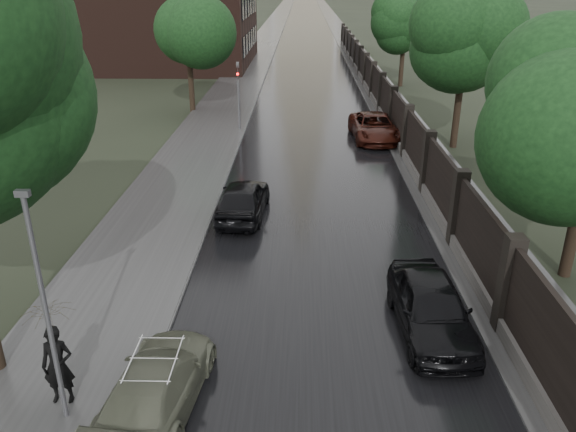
# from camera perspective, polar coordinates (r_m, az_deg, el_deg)

# --- Properties ---
(road) EXTENTS (8.00, 420.00, 0.02)m
(road) POSITION_cam_1_polar(r_m,az_deg,el_deg) (197.55, 1.77, 20.80)
(road) COLOR black
(road) RESTS_ON ground
(sidewalk_left) EXTENTS (4.00, 420.00, 0.16)m
(sidewalk_left) POSITION_cam_1_polar(r_m,az_deg,el_deg) (197.61, -0.09, 20.83)
(sidewalk_left) COLOR #2D2D2D
(sidewalk_left) RESTS_ON ground
(verge_right) EXTENTS (3.00, 420.00, 0.08)m
(verge_right) POSITION_cam_1_polar(r_m,az_deg,el_deg) (197.64, 3.48, 20.78)
(verge_right) COLOR #2D2D2D
(verge_right) RESTS_ON ground
(fence_right) EXTENTS (0.45, 75.72, 2.70)m
(fence_right) POSITION_cam_1_polar(r_m,az_deg,el_deg) (40.42, 9.07, 12.33)
(fence_right) COLOR #383533
(fence_right) RESTS_ON ground
(tree_left_far) EXTENTS (4.25, 4.25, 7.39)m
(tree_left_far) POSITION_cam_1_polar(r_m,az_deg,el_deg) (38.22, -10.18, 18.06)
(tree_left_far) COLOR black
(tree_left_far) RESTS_ON ground
(tree_right_b) EXTENTS (4.08, 4.08, 7.01)m
(tree_right_b) POSITION_cam_1_polar(r_m,az_deg,el_deg) (30.67, 17.47, 15.63)
(tree_right_b) COLOR black
(tree_right_b) RESTS_ON ground
(tree_right_c) EXTENTS (4.08, 4.08, 7.01)m
(tree_right_c) POSITION_cam_1_polar(r_m,az_deg,el_deg) (48.18, 11.79, 18.60)
(tree_right_c) COLOR black
(tree_right_c) RESTS_ON ground
(lamp_post) EXTENTS (0.25, 0.12, 5.11)m
(lamp_post) POSITION_cam_1_polar(r_m,az_deg,el_deg) (11.63, -23.37, -8.88)
(lamp_post) COLOR #59595E
(lamp_post) RESTS_ON ground
(traffic_light) EXTENTS (0.16, 0.32, 4.00)m
(traffic_light) POSITION_cam_1_polar(r_m,az_deg,el_deg) (33.13, -5.06, 12.59)
(traffic_light) COLOR #59595E
(traffic_light) RESTS_ON ground
(volga_sedan) EXTENTS (2.16, 4.37, 1.22)m
(volga_sedan) POSITION_cam_1_polar(r_m,az_deg,el_deg) (12.57, -13.17, -16.30)
(volga_sedan) COLOR #4D5040
(volga_sedan) RESTS_ON ground
(hatchback_left) EXTENTS (1.94, 4.31, 1.44)m
(hatchback_left) POSITION_cam_1_polar(r_m,az_deg,el_deg) (21.29, -4.60, 1.79)
(hatchback_left) COLOR black
(hatchback_left) RESTS_ON ground
(car_right_near) EXTENTS (1.93, 4.36, 1.46)m
(car_right_near) POSITION_cam_1_polar(r_m,az_deg,el_deg) (14.90, 14.36, -8.94)
(car_right_near) COLOR black
(car_right_near) RESTS_ON ground
(car_right_far) EXTENTS (2.66, 5.26, 1.43)m
(car_right_far) POSITION_cam_1_polar(r_m,az_deg,el_deg) (31.93, 8.76, 8.91)
(car_right_far) COLOR black
(car_right_far) RESTS_ON ground
(pedestrian_umbrella) EXTENTS (1.11, 1.13, 2.82)m
(pedestrian_umbrella) POSITION_cam_1_polar(r_m,az_deg,el_deg) (12.39, -23.02, -10.22)
(pedestrian_umbrella) COLOR black
(pedestrian_umbrella) RESTS_ON sidewalk_left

